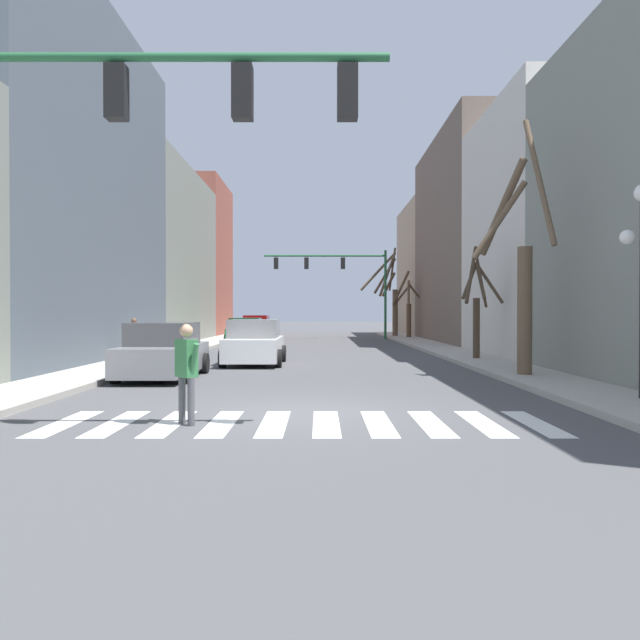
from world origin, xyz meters
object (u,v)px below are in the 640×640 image
object	(u,v)px
car_driving_away_lane	(243,332)
street_tree_left_near	(405,307)
street_tree_left_far	(517,273)
car_parked_right_near	(254,328)
traffic_signal_near	(123,136)
pedestrian_on_right_sidewalk	(183,365)
street_lamp_right_corner	(639,247)
traffic_signal_far	(337,272)
car_parked_left_near	(252,344)
street_tree_right_far	(388,294)
street_tree_right_mid	(474,304)
car_parked_left_far	(161,352)
pedestrian_near_right_corner	(131,335)

from	to	relation	value
car_driving_away_lane	street_tree_left_near	distance (m)	13.07
street_tree_left_far	street_tree_left_near	world-z (taller)	street_tree_left_far
car_parked_right_near	street_tree_left_near	xyz separation A→B (m)	(10.89, 0.17, 1.48)
traffic_signal_near	pedestrian_on_right_sidewalk	xyz separation A→B (m)	(0.77, 0.82, -3.65)
car_driving_away_lane	car_parked_right_near	distance (m)	6.96
street_lamp_right_corner	car_parked_right_near	xyz separation A→B (m)	(-11.18, 31.96, -2.45)
traffic_signal_near	traffic_signal_far	distance (m)	36.11
car_parked_left_near	street_lamp_right_corner	bearing A→B (deg)	41.60
traffic_signal_far	street_tree_right_far	bearing A→B (deg)	24.97
street_tree_right_far	street_tree_left_near	bearing A→B (deg)	-68.98
traffic_signal_far	street_lamp_right_corner	size ratio (longest dim) A/B	2.05
pedestrian_on_right_sidewalk	street_tree_left_near	distance (m)	35.40
car_parked_right_near	street_tree_left_near	distance (m)	11.00
street_tree_right_mid	pedestrian_on_right_sidewalk	bearing A→B (deg)	-121.86
street_tree_right_far	street_lamp_right_corner	bearing A→B (deg)	-87.93
traffic_signal_far	street_tree_left_far	size ratio (longest dim) A/B	1.24
car_parked_right_near	street_tree_right_mid	bearing A→B (deg)	-152.95
traffic_signal_far	street_tree_right_mid	bearing A→B (deg)	-77.98
street_tree_left_far	street_tree_right_mid	bearing A→B (deg)	87.18
street_lamp_right_corner	car_parked_right_near	distance (m)	33.95
traffic_signal_near	car_parked_left_far	xyz separation A→B (m)	(-1.52, 8.38, -3.91)
street_lamp_right_corner	street_tree_left_near	bearing A→B (deg)	90.50
car_parked_left_far	car_parked_right_near	bearing A→B (deg)	0.01
car_parked_left_far	street_tree_right_far	world-z (taller)	street_tree_right_far
traffic_signal_near	car_parked_right_near	xyz separation A→B (m)	(-1.53, 34.96, -3.87)
car_driving_away_lane	street_tree_left_near	bearing A→B (deg)	-56.66
street_lamp_right_corner	car_parked_right_near	size ratio (longest dim) A/B	0.98
street_tree_right_mid	street_tree_left_far	bearing A→B (deg)	-92.82
street_lamp_right_corner	car_driving_away_lane	xyz separation A→B (m)	(-11.13, 25.00, -2.51)
pedestrian_near_right_corner	traffic_signal_far	bearing A→B (deg)	-33.07
car_parked_right_near	street_tree_right_far	xyz separation A→B (m)	(9.92, 2.69, 2.55)
pedestrian_near_right_corner	street_tree_right_mid	world-z (taller)	street_tree_right_mid
traffic_signal_near	car_parked_left_far	distance (m)	9.37
traffic_signal_near	street_tree_left_far	size ratio (longest dim) A/B	0.92
street_tree_left_near	pedestrian_on_right_sidewalk	bearing A→B (deg)	-104.07
traffic_signal_far	car_parked_left_near	world-z (taller)	traffic_signal_far
car_parked_right_near	street_tree_right_mid	size ratio (longest dim) A/B	1.03
street_tree_right_mid	street_tree_right_far	distance (m)	23.50
traffic_signal_near	car_driving_away_lane	world-z (taller)	traffic_signal_near
street_lamp_right_corner	car_parked_right_near	world-z (taller)	street_lamp_right_corner
car_parked_left_near	pedestrian_on_right_sidewalk	bearing A→B (deg)	0.68
street_lamp_right_corner	car_parked_left_far	world-z (taller)	street_lamp_right_corner
car_parked_right_near	pedestrian_near_right_corner	size ratio (longest dim) A/B	2.89
street_tree_left_far	street_tree_right_far	world-z (taller)	street_tree_left_far
car_parked_left_far	car_parked_left_near	distance (m)	5.25
car_parked_left_near	car_parked_right_near	bearing A→B (deg)	-174.37
car_parked_left_near	street_tree_left_near	bearing A→B (deg)	158.29
car_parked_right_near	street_tree_left_far	distance (m)	28.85
street_lamp_right_corner	street_tree_right_mid	size ratio (longest dim) A/B	1.01
traffic_signal_near	traffic_signal_far	size ratio (longest dim) A/B	0.74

